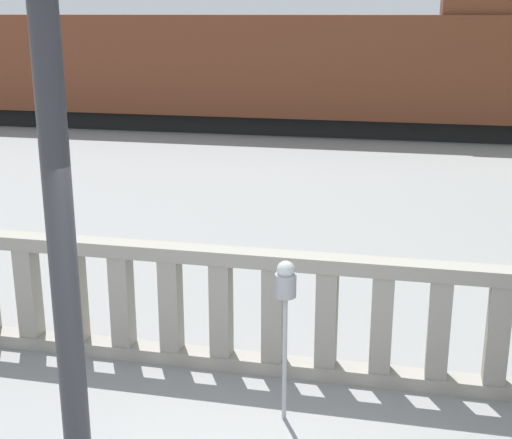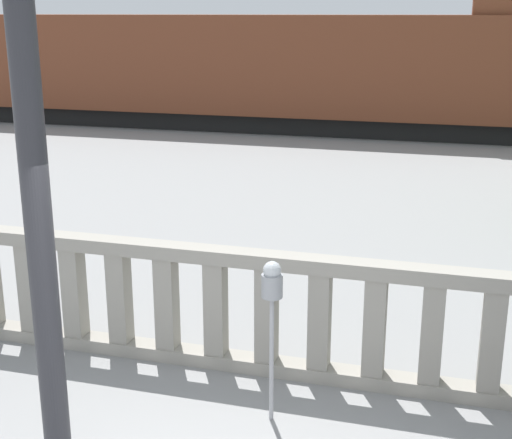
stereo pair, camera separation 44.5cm
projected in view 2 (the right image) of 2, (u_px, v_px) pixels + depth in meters
balustrade at (293, 317)px, 6.90m from camera, size 12.83×0.24×1.26m
lamppost at (25, 70)px, 4.56m from camera, size 0.43×0.43×6.50m
parking_meter at (272, 293)px, 5.98m from camera, size 0.18×0.18×1.48m
train_near at (221, 68)px, 22.06m from camera, size 21.09×3.10×3.99m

